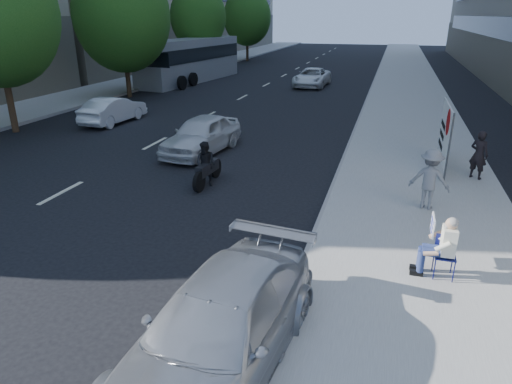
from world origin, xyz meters
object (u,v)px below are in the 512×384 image
(bus, at_px, (191,60))
(protest_banner, at_px, (445,132))
(seated_protester, at_px, (441,243))
(jogger, at_px, (430,179))
(parked_sedan, at_px, (219,329))
(white_sedan_near, at_px, (201,135))
(white_sedan_far, at_px, (312,77))
(white_sedan_mid, at_px, (113,110))
(pedestrian_woman, at_px, (479,155))
(motorcycle, at_px, (206,166))

(bus, bearing_deg, protest_banner, -39.71)
(seated_protester, relative_size, jogger, 0.79)
(parked_sedan, height_order, bus, bus)
(protest_banner, relative_size, white_sedan_near, 0.72)
(jogger, height_order, white_sedan_far, jogger)
(parked_sedan, xyz_separation_m, white_sedan_mid, (-11.15, 14.53, -0.06))
(pedestrian_woman, height_order, motorcycle, pedestrian_woman)
(parked_sedan, relative_size, motorcycle, 2.37)
(seated_protester, xyz_separation_m, parked_sedan, (-3.38, -3.53, -0.17))
(seated_protester, relative_size, pedestrian_woman, 0.83)
(motorcycle, xyz_separation_m, bus, (-10.45, 22.35, 1.00))
(parked_sedan, distance_m, white_sedan_far, 29.90)
(white_sedan_mid, bearing_deg, seated_protester, 146.69)
(white_sedan_far, bearing_deg, bus, -178.74)
(jogger, distance_m, protest_banner, 3.90)
(pedestrian_woman, bearing_deg, protest_banner, -5.36)
(seated_protester, height_order, jogger, jogger)
(seated_protester, bearing_deg, bus, 123.02)
(white_sedan_mid, relative_size, bus, 0.32)
(motorcycle, bearing_deg, pedestrian_woman, 22.82)
(protest_banner, bearing_deg, bus, 133.18)
(jogger, distance_m, pedestrian_woman, 3.44)
(white_sedan_far, bearing_deg, pedestrian_woman, -63.55)
(seated_protester, bearing_deg, jogger, 90.34)
(parked_sedan, xyz_separation_m, white_sedan_near, (-4.83, 10.82, 0.02))
(seated_protester, bearing_deg, parked_sedan, -133.68)
(motorcycle, relative_size, bus, 0.17)
(white_sedan_near, bearing_deg, jogger, -17.44)
(protest_banner, distance_m, parked_sedan, 11.69)
(white_sedan_near, relative_size, bus, 0.35)
(jogger, distance_m, motorcycle, 6.63)
(jogger, relative_size, white_sedan_mid, 0.42)
(pedestrian_woman, bearing_deg, bus, -13.45)
(white_sedan_near, height_order, motorcycle, white_sedan_near)
(jogger, height_order, pedestrian_woman, jogger)
(jogger, xyz_separation_m, motorcycle, (-6.61, 0.33, -0.34))
(white_sedan_near, height_order, bus, bus)
(seated_protester, height_order, white_sedan_far, seated_protester)
(pedestrian_woman, relative_size, motorcycle, 0.77)
(white_sedan_mid, height_order, white_sedan_far, white_sedan_far)
(jogger, relative_size, protest_banner, 0.54)
(parked_sedan, bearing_deg, jogger, 71.00)
(bus, bearing_deg, pedestrian_woman, -39.30)
(seated_protester, xyz_separation_m, motorcycle, (-6.64, 3.94, -0.24))
(motorcycle, bearing_deg, parked_sedan, -61.64)
(seated_protester, xyz_separation_m, white_sedan_far, (-7.14, 26.12, -0.20))
(bus, bearing_deg, white_sedan_near, -57.84)
(pedestrian_woman, relative_size, bus, 0.13)
(parked_sedan, xyz_separation_m, motorcycle, (-3.26, 7.48, -0.07))
(white_sedan_far, relative_size, motorcycle, 2.36)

